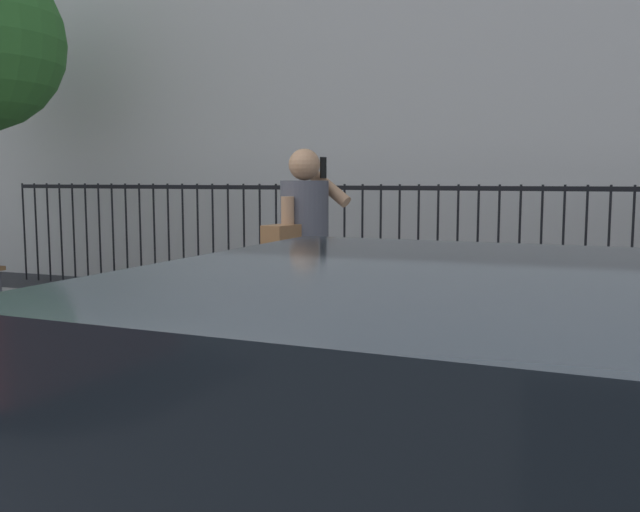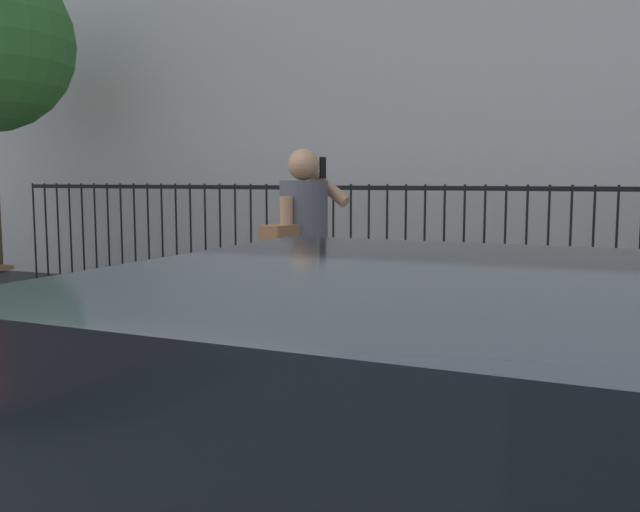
# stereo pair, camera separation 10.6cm
# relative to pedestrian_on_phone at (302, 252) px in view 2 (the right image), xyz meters

# --- Properties ---
(ground_plane) EXTENTS (60.00, 60.00, 0.00)m
(ground_plane) POSITION_rel_pedestrian_on_phone_xyz_m (-0.84, -1.53, -1.16)
(ground_plane) COLOR #28282B
(sidewalk) EXTENTS (28.00, 4.40, 0.15)m
(sidewalk) POSITION_rel_pedestrian_on_phone_xyz_m (-0.84, 0.67, -1.08)
(sidewalk) COLOR gray
(sidewalk) RESTS_ON ground
(iron_fence) EXTENTS (12.03, 0.04, 1.60)m
(iron_fence) POSITION_rel_pedestrian_on_phone_xyz_m (-0.84, 4.37, -0.14)
(iron_fence) COLOR black
(iron_fence) RESTS_ON ground
(pedestrian_on_phone) EXTENTS (0.51, 0.70, 1.73)m
(pedestrian_on_phone) POSITION_rel_pedestrian_on_phone_xyz_m (0.00, 0.00, 0.00)
(pedestrian_on_phone) COLOR #936B4C
(pedestrian_on_phone) RESTS_ON sidewalk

